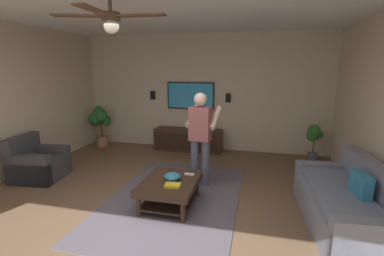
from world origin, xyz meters
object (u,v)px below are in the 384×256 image
tv (190,96)px  person_standing (201,134)px  couch (347,205)px  wall_speaker_right (153,95)px  potted_plant_tall (100,121)px  bowl (172,177)px  potted_plant_short (314,137)px  remote_black (172,178)px  coffee_table (170,187)px  ceiling_fan (110,19)px  media_console (188,140)px  wall_speaker_left (228,98)px  armchair (38,164)px  book (173,185)px  remote_white (189,174)px  vase_round (206,126)px

tv → person_standing: tv is taller
couch → wall_speaker_right: 5.09m
potted_plant_tall → bowl: (-2.58, -2.81, -0.23)m
potted_plant_tall → potted_plant_short: size_ratio=1.30×
couch → remote_black: couch is taller
tv → remote_black: size_ratio=8.01×
coffee_table → ceiling_fan: 2.43m
potted_plant_short → potted_plant_tall: bearing=90.9°
media_console → wall_speaker_left: wall_speaker_left is taller
tv → armchair: bearing=-40.2°
coffee_table → media_console: media_console is taller
book → wall_speaker_right: (3.30, 1.60, 0.93)m
potted_plant_tall → book: potted_plant_tall is taller
remote_black → person_standing: bearing=-160.4°
tv → potted_plant_short: 3.05m
media_console → tv: bearing=-180.0°
armchair → book: size_ratio=4.11×
armchair → remote_white: (-0.13, -2.97, 0.13)m
ceiling_fan → media_console: bearing=1.7°
couch → potted_plant_tall: size_ratio=1.79×
couch → armchair: size_ratio=2.17×
book → remote_white: bearing=-110.3°
potted_plant_tall → wall_speaker_left: wall_speaker_left is taller
media_console → remote_black: 2.83m
armchair → ceiling_fan: ceiling_fan is taller
armchair → book: 2.92m
potted_plant_tall → wall_speaker_right: 1.54m
couch → ceiling_fan: bearing=12.4°
armchair → potted_plant_tall: 2.24m
armchair → potted_plant_tall: bearing=83.7°
coffee_table → ceiling_fan: ceiling_fan is taller
wall_speaker_right → ceiling_fan: (-3.96, -1.13, 1.19)m
person_standing → remote_black: (-0.80, 0.27, -0.52)m
person_standing → potted_plant_tall: (1.74, 3.06, -0.25)m
couch → person_standing: size_ratio=1.19×
remote_black → vase_round: bearing=-141.3°
armchair → coffee_table: 2.77m
couch → potted_plant_tall: bearing=-31.2°
remote_white → vase_round: vase_round is taller
vase_round → ceiling_fan: ceiling_fan is taller
tv → vase_round: size_ratio=5.46×
media_console → ceiling_fan: (-3.70, -0.11, 2.27)m
wall_speaker_left → wall_speaker_right: size_ratio=1.00×
couch → tv: size_ratio=1.63×
wall_speaker_left → wall_speaker_right: wall_speaker_right is taller
armchair → wall_speaker_left: size_ratio=4.11×
coffee_table → wall_speaker_right: wall_speaker_right is taller
person_standing → wall_speaker_left: 2.29m
remote_white → ceiling_fan: size_ratio=0.13×
media_console → tv: size_ratio=1.42×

